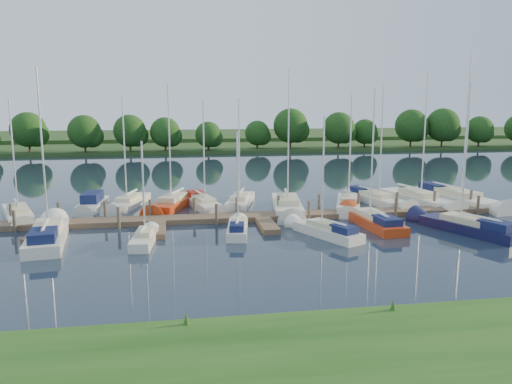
{
  "coord_description": "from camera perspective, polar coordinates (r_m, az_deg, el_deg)",
  "views": [
    {
      "loc": [
        -6.53,
        -30.13,
        9.09
      ],
      "look_at": [
        -0.36,
        8.0,
        2.2
      ],
      "focal_mm": 35.0,
      "sensor_mm": 36.0,
      "label": 1
    }
  ],
  "objects": [
    {
      "name": "sailboat_n_3",
      "position": [
        44.53,
        -9.53,
        -1.44
      ],
      "size": [
        4.63,
        8.64,
        11.11
      ],
      "rotation": [
        0.0,
        0.0,
        2.77
      ],
      "color": "#B63310",
      "rests_on": "ground"
    },
    {
      "name": "ground",
      "position": [
        32.14,
        2.93,
        -6.33
      ],
      "size": [
        260.0,
        260.0,
        0.0
      ],
      "primitive_type": "plane",
      "color": "#192233",
      "rests_on": "ground"
    },
    {
      "name": "distant_hill",
      "position": [
        130.56,
        -6.34,
        6.37
      ],
      "size": [
        220.0,
        40.0,
        1.4
      ],
      "primitive_type": "cube",
      "color": "#324920",
      "rests_on": "ground"
    },
    {
      "name": "sailboat_n_7",
      "position": [
        44.29,
        10.51,
        -1.54
      ],
      "size": [
        4.12,
        8.0,
        10.31
      ],
      "rotation": [
        0.0,
        0.0,
        2.79
      ],
      "color": "silver",
      "rests_on": "ground"
    },
    {
      "name": "motorboat",
      "position": [
        45.59,
        -18.22,
        -1.43
      ],
      "size": [
        2.16,
        6.1,
        1.82
      ],
      "rotation": [
        0.0,
        0.0,
        3.06
      ],
      "color": "silver",
      "rests_on": "ground"
    },
    {
      "name": "treeline",
      "position": [
        92.56,
        -4.75,
        6.97
      ],
      "size": [
        144.27,
        10.16,
        8.27
      ],
      "color": "#38281C",
      "rests_on": "ground"
    },
    {
      "name": "sailboat_s_3",
      "position": [
        34.97,
        7.94,
        -4.52
      ],
      "size": [
        3.96,
        6.48,
        8.6
      ],
      "rotation": [
        0.0,
        0.0,
        0.45
      ],
      "color": "silver",
      "rests_on": "ground"
    },
    {
      "name": "sailboat_s_5",
      "position": [
        38.69,
        22.86,
        -3.78
      ],
      "size": [
        4.74,
        8.45,
        10.96
      ],
      "rotation": [
        0.0,
        0.0,
        0.4
      ],
      "color": "#101337",
      "rests_on": "ground"
    },
    {
      "name": "sailboat_n_8",
      "position": [
        47.35,
        13.54,
        -0.85
      ],
      "size": [
        3.95,
        8.68,
        10.89
      ],
      "rotation": [
        0.0,
        0.0,
        3.42
      ],
      "color": "silver",
      "rests_on": "ground"
    },
    {
      "name": "sailboat_n_4",
      "position": [
        44.15,
        -6.02,
        -1.41
      ],
      "size": [
        3.43,
        7.77,
        9.82
      ],
      "rotation": [
        0.0,
        0.0,
        3.4
      ],
      "color": "silver",
      "rests_on": "ground"
    },
    {
      "name": "sailboat_s_2",
      "position": [
        35.36,
        -2.11,
        -4.26
      ],
      "size": [
        2.11,
        5.78,
        7.49
      ],
      "rotation": [
        0.0,
        0.0,
        -0.16
      ],
      "color": "silver",
      "rests_on": "ground"
    },
    {
      "name": "sailboat_n_0",
      "position": [
        43.93,
        -25.52,
        -2.47
      ],
      "size": [
        4.09,
        7.66,
        9.88
      ],
      "rotation": [
        0.0,
        0.0,
        3.51
      ],
      "color": "silver",
      "rests_on": "ground"
    },
    {
      "name": "sailboat_n_9",
      "position": [
        48.17,
        18.1,
        -0.93
      ],
      "size": [
        4.0,
        9.74,
        12.24
      ],
      "rotation": [
        0.0,
        0.0,
        3.36
      ],
      "color": "silver",
      "rests_on": "ground"
    },
    {
      "name": "sailboat_n_6",
      "position": [
        42.65,
        3.61,
        -1.83
      ],
      "size": [
        3.49,
        9.76,
        12.3
      ],
      "rotation": [
        0.0,
        0.0,
        2.99
      ],
      "color": "silver",
      "rests_on": "ground"
    },
    {
      "name": "dock",
      "position": [
        39.03,
        0.69,
        -3.05
      ],
      "size": [
        40.0,
        6.0,
        0.4
      ],
      "color": "#4F3F2C",
      "rests_on": "ground"
    },
    {
      "name": "sailboat_n_10",
      "position": [
        49.65,
        22.0,
        -0.78
      ],
      "size": [
        4.42,
        11.06,
        13.81
      ],
      "rotation": [
        0.0,
        0.0,
        3.35
      ],
      "color": "silver",
      "rests_on": "ground"
    },
    {
      "name": "far_shore",
      "position": [
        105.7,
        -5.64,
        5.3
      ],
      "size": [
        180.0,
        30.0,
        0.6
      ],
      "primitive_type": "cube",
      "color": "#22461A",
      "rests_on": "ground"
    },
    {
      "name": "near_bank",
      "position": [
        17.9,
        14.41,
        -19.83
      ],
      "size": [
        90.0,
        10.0,
        0.5
      ],
      "primitive_type": "cube",
      "color": "#1A4915",
      "rests_on": "ground"
    },
    {
      "name": "sailboat_n_2",
      "position": [
        45.89,
        -14.44,
        -1.3
      ],
      "size": [
        3.48,
        7.95,
        9.99
      ],
      "rotation": [
        0.0,
        0.0,
        2.89
      ],
      "color": "silver",
      "rests_on": "ground"
    },
    {
      "name": "sailboat_s_4",
      "position": [
        38.73,
        13.13,
        -3.25
      ],
      "size": [
        2.45,
        8.42,
        10.6
      ],
      "rotation": [
        0.0,
        0.0,
        0.07
      ],
      "color": "#B63310",
      "rests_on": "ground"
    },
    {
      "name": "mooring_pilings",
      "position": [
        40.02,
        0.41,
        -2.13
      ],
      "size": [
        38.24,
        2.84,
        2.0
      ],
      "color": "#473D33",
      "rests_on": "ground"
    },
    {
      "name": "sailboat_s_1",
      "position": [
        33.79,
        -12.6,
        -5.26
      ],
      "size": [
        1.73,
        5.38,
        7.02
      ],
      "rotation": [
        0.0,
        0.0,
        -0.11
      ],
      "color": "silver",
      "rests_on": "ground"
    },
    {
      "name": "sailboat_n_5",
      "position": [
        44.93,
        -1.86,
        -1.21
      ],
      "size": [
        3.54,
        7.84,
        9.9
      ],
      "rotation": [
        0.0,
        0.0,
        2.87
      ],
      "color": "silver",
      "rests_on": "ground"
    },
    {
      "name": "sailboat_s_0",
      "position": [
        36.19,
        -22.68,
        -4.68
      ],
      "size": [
        3.24,
        9.43,
        11.92
      ],
      "rotation": [
        0.0,
        0.0,
        0.13
      ],
      "color": "silver",
      "rests_on": "ground"
    }
  ]
}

